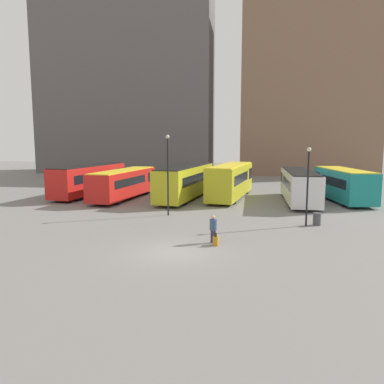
{
  "coord_description": "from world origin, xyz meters",
  "views": [
    {
      "loc": [
        3.47,
        -18.13,
        5.6
      ],
      "look_at": [
        -0.74,
        11.47,
        1.55
      ],
      "focal_mm": 35.0,
      "sensor_mm": 36.0,
      "label": 1
    }
  ],
  "objects_px": {
    "bus_1": "(124,183)",
    "bus_5": "(343,184)",
    "trash_bin": "(317,219)",
    "bus_0": "(90,179)",
    "lamp_post_1": "(168,169)",
    "bus_2": "(186,181)",
    "bus_3": "(231,180)",
    "traveler": "(213,226)",
    "lamp_post_0": "(308,180)",
    "suitcase": "(216,241)",
    "bus_4": "(299,185)"
  },
  "relations": [
    {
      "from": "bus_1",
      "to": "suitcase",
      "type": "bearing_deg",
      "value": -139.49
    },
    {
      "from": "bus_1",
      "to": "bus_3",
      "type": "bearing_deg",
      "value": -72.85
    },
    {
      "from": "bus_0",
      "to": "bus_1",
      "type": "height_order",
      "value": "bus_0"
    },
    {
      "from": "lamp_post_1",
      "to": "bus_1",
      "type": "bearing_deg",
      "value": 127.8
    },
    {
      "from": "bus_1",
      "to": "bus_0",
      "type": "bearing_deg",
      "value": 73.62
    },
    {
      "from": "bus_1",
      "to": "bus_5",
      "type": "relative_size",
      "value": 1.15
    },
    {
      "from": "lamp_post_1",
      "to": "suitcase",
      "type": "bearing_deg",
      "value": -61.37
    },
    {
      "from": "traveler",
      "to": "lamp_post_1",
      "type": "height_order",
      "value": "lamp_post_1"
    },
    {
      "from": "bus_3",
      "to": "bus_5",
      "type": "distance_m",
      "value": 10.56
    },
    {
      "from": "bus_2",
      "to": "bus_3",
      "type": "xyz_separation_m",
      "value": [
        4.37,
        0.92,
        0.04
      ]
    },
    {
      "from": "trash_bin",
      "to": "bus_0",
      "type": "bearing_deg",
      "value": 151.03
    },
    {
      "from": "bus_5",
      "to": "lamp_post_0",
      "type": "bearing_deg",
      "value": 147.98
    },
    {
      "from": "bus_2",
      "to": "lamp_post_0",
      "type": "height_order",
      "value": "lamp_post_0"
    },
    {
      "from": "suitcase",
      "to": "lamp_post_1",
      "type": "distance_m",
      "value": 9.48
    },
    {
      "from": "lamp_post_0",
      "to": "trash_bin",
      "type": "height_order",
      "value": "lamp_post_0"
    },
    {
      "from": "traveler",
      "to": "lamp_post_0",
      "type": "height_order",
      "value": "lamp_post_0"
    },
    {
      "from": "bus_0",
      "to": "lamp_post_1",
      "type": "xyz_separation_m",
      "value": [
        10.36,
        -9.66,
        1.84
      ]
    },
    {
      "from": "bus_4",
      "to": "suitcase",
      "type": "xyz_separation_m",
      "value": [
        -6.51,
        -15.74,
        -1.34
      ]
    },
    {
      "from": "lamp_post_1",
      "to": "lamp_post_0",
      "type": "bearing_deg",
      "value": -12.89
    },
    {
      "from": "bus_5",
      "to": "lamp_post_0",
      "type": "xyz_separation_m",
      "value": [
        -5.07,
        -11.29,
        1.46
      ]
    },
    {
      "from": "bus_3",
      "to": "bus_0",
      "type": "bearing_deg",
      "value": 99.34
    },
    {
      "from": "lamp_post_1",
      "to": "trash_bin",
      "type": "xyz_separation_m",
      "value": [
        10.62,
        -1.96,
        -3.13
      ]
    },
    {
      "from": "bus_1",
      "to": "lamp_post_1",
      "type": "xyz_separation_m",
      "value": [
        6.04,
        -7.78,
        2.0
      ]
    },
    {
      "from": "bus_1",
      "to": "bus_3",
      "type": "distance_m",
      "value": 10.59
    },
    {
      "from": "suitcase",
      "to": "trash_bin",
      "type": "relative_size",
      "value": 0.86
    },
    {
      "from": "lamp_post_1",
      "to": "trash_bin",
      "type": "distance_m",
      "value": 11.24
    },
    {
      "from": "bus_5",
      "to": "trash_bin",
      "type": "distance_m",
      "value": 11.87
    },
    {
      "from": "bus_1",
      "to": "traveler",
      "type": "bearing_deg",
      "value": -139.16
    },
    {
      "from": "bus_0",
      "to": "bus_4",
      "type": "relative_size",
      "value": 1.05
    },
    {
      "from": "bus_0",
      "to": "bus_5",
      "type": "distance_m",
      "value": 25.3
    },
    {
      "from": "bus_4",
      "to": "bus_5",
      "type": "bearing_deg",
      "value": -74.37
    },
    {
      "from": "bus_0",
      "to": "suitcase",
      "type": "height_order",
      "value": "bus_0"
    },
    {
      "from": "traveler",
      "to": "trash_bin",
      "type": "xyz_separation_m",
      "value": [
        6.55,
        5.36,
        -0.51
      ]
    },
    {
      "from": "bus_3",
      "to": "bus_4",
      "type": "relative_size",
      "value": 1.03
    },
    {
      "from": "bus_5",
      "to": "bus_2",
      "type": "bearing_deg",
      "value": 83.41
    },
    {
      "from": "bus_5",
      "to": "lamp_post_1",
      "type": "relative_size",
      "value": 1.56
    },
    {
      "from": "bus_5",
      "to": "traveler",
      "type": "height_order",
      "value": "bus_5"
    },
    {
      "from": "bus_1",
      "to": "suitcase",
      "type": "relative_size",
      "value": 14.95
    },
    {
      "from": "bus_1",
      "to": "trash_bin",
      "type": "height_order",
      "value": "bus_1"
    },
    {
      "from": "bus_0",
      "to": "traveler",
      "type": "height_order",
      "value": "bus_0"
    },
    {
      "from": "traveler",
      "to": "suitcase",
      "type": "height_order",
      "value": "traveler"
    },
    {
      "from": "traveler",
      "to": "lamp_post_1",
      "type": "relative_size",
      "value": 0.26
    },
    {
      "from": "bus_3",
      "to": "suitcase",
      "type": "xyz_separation_m",
      "value": [
        -0.13,
        -17.44,
        -1.55
      ]
    },
    {
      "from": "lamp_post_1",
      "to": "bus_5",
      "type": "bearing_deg",
      "value": 31.16
    },
    {
      "from": "bus_4",
      "to": "traveler",
      "type": "distance_m",
      "value": 16.68
    },
    {
      "from": "bus_3",
      "to": "lamp_post_1",
      "type": "bearing_deg",
      "value": 164.94
    },
    {
      "from": "bus_3",
      "to": "bus_2",
      "type": "bearing_deg",
      "value": 111.35
    },
    {
      "from": "bus_0",
      "to": "bus_1",
      "type": "distance_m",
      "value": 4.72
    },
    {
      "from": "bus_4",
      "to": "suitcase",
      "type": "height_order",
      "value": "bus_4"
    },
    {
      "from": "bus_2",
      "to": "bus_5",
      "type": "relative_size",
      "value": 1.32
    }
  ]
}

